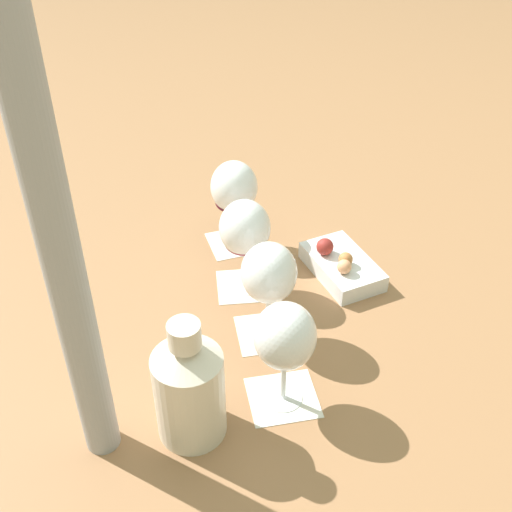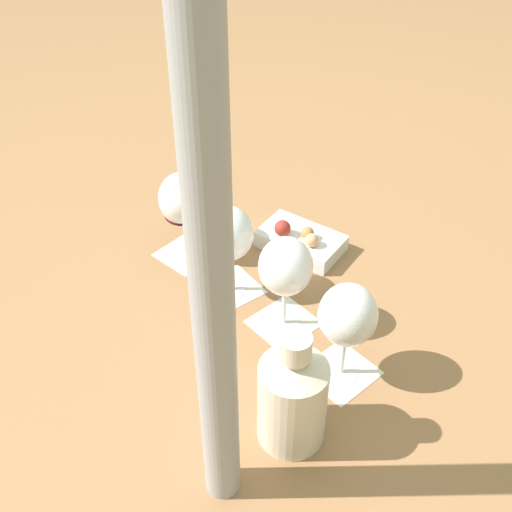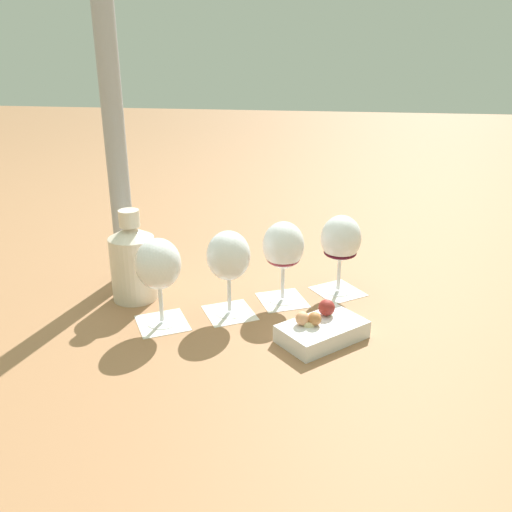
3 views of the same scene
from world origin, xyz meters
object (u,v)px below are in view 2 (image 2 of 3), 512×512
object	(u,v)px
wine_glass_0	(347,319)
wine_glass_1	(286,270)
ceramic_vase	(290,395)
snack_dish	(300,240)
wine_glass_2	(228,237)
wine_glass_3	(183,202)
umbrella_pole	(209,246)

from	to	relation	value
wine_glass_0	wine_glass_1	bearing A→B (deg)	27.38
wine_glass_0	ceramic_vase	world-z (taller)	ceramic_vase
wine_glass_0	wine_glass_1	world-z (taller)	same
snack_dish	wine_glass_2	bearing A→B (deg)	120.50
wine_glass_3	ceramic_vase	distance (m)	0.48
wine_glass_3	umbrella_pole	world-z (taller)	umbrella_pole
snack_dish	ceramic_vase	bearing A→B (deg)	163.50
wine_glass_3	umbrella_pole	size ratio (longest dim) A/B	0.21
wine_glass_2	snack_dish	bearing A→B (deg)	-59.50
wine_glass_3	ceramic_vase	size ratio (longest dim) A/B	0.88
wine_glass_0	snack_dish	xyz separation A→B (m)	(0.34, -0.01, -0.11)
wine_glass_0	wine_glass_1	distance (m)	0.15
umbrella_pole	wine_glass_3	bearing A→B (deg)	-0.84
wine_glass_1	snack_dish	world-z (taller)	wine_glass_1
wine_glass_1	wine_glass_2	size ratio (longest dim) A/B	1.00
wine_glass_2	umbrella_pole	size ratio (longest dim) A/B	0.21
wine_glass_0	ceramic_vase	distance (m)	0.16
wine_glass_2	umbrella_pole	bearing A→B (deg)	169.35
wine_glass_0	wine_glass_2	size ratio (longest dim) A/B	1.00
ceramic_vase	snack_dish	distance (m)	0.46
wine_glass_1	umbrella_pole	size ratio (longest dim) A/B	0.21
ceramic_vase	umbrella_pole	world-z (taller)	umbrella_pole
wine_glass_1	wine_glass_3	distance (m)	0.28
ceramic_vase	snack_dish	xyz separation A→B (m)	(0.44, -0.13, -0.07)
ceramic_vase	umbrella_pole	size ratio (longest dim) A/B	0.24
ceramic_vase	snack_dish	world-z (taller)	ceramic_vase
wine_glass_2	wine_glass_3	bearing A→B (deg)	28.45
ceramic_vase	wine_glass_1	bearing A→B (deg)	-11.47
wine_glass_3	umbrella_pole	xyz separation A→B (m)	(-0.53, 0.01, 0.31)
wine_glass_0	wine_glass_3	bearing A→B (deg)	30.80
wine_glass_1	umbrella_pole	bearing A→B (deg)	152.06
wine_glass_1	umbrella_pole	distance (m)	0.46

